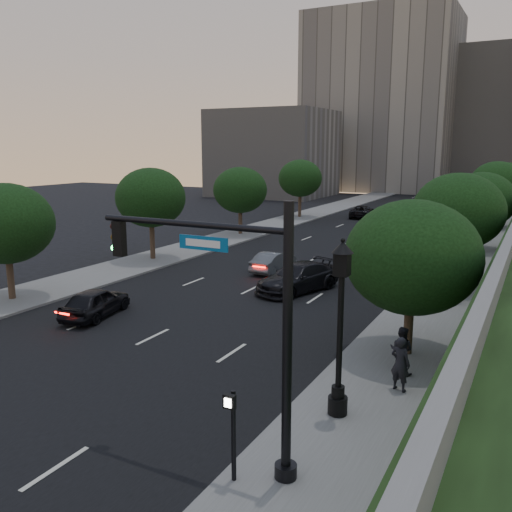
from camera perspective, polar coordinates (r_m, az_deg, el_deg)
The scene contains 27 objects.
ground at distance 20.95m, azimuth -19.54°, elevation -12.23°, with size 160.00×160.00×0.00m, color black.
road_surface at distance 45.86m, azimuth 9.00°, elevation 1.07°, with size 16.00×140.00×0.02m, color black.
sidewalk_right at distance 43.71m, azimuth 21.80°, elevation -0.05°, with size 4.50×140.00×0.15m, color slate.
sidewalk_left at distance 50.04m, azimuth -2.17°, elevation 2.14°, with size 4.50×140.00×0.15m, color slate.
office_block_left at distance 108.82m, azimuth 13.09°, elevation 15.31°, with size 26.00×20.00×32.00m, color gray.
office_block_mid at distance 115.15m, azimuth 24.26°, elevation 12.90°, with size 22.00×18.00×26.00m, color #99958C.
office_block_filler at distance 92.12m, azimuth 1.82°, elevation 10.74°, with size 18.00×16.00×14.00m, color #99958C.
tree_right_a at distance 21.56m, azimuth 16.14°, elevation -0.12°, with size 5.20×5.20×6.24m.
tree_right_b at distance 33.21m, azimuth 20.52°, elevation 4.40°, with size 5.20×5.20×6.74m.
tree_right_c at distance 46.12m, azimuth 22.65°, elevation 5.42°, with size 5.20×5.20×6.24m.
tree_right_d at distance 60.00m, azimuth 24.00°, elevation 6.99°, with size 5.20×5.20×6.74m.
tree_right_e at distance 74.97m, azimuth 24.83°, elevation 7.25°, with size 5.20×5.20×6.24m.
tree_left_a at distance 31.32m, azimuth -24.87°, elevation 3.11°, with size 5.00×5.00×6.34m.
tree_left_b at distance 39.65m, azimuth -11.03°, elevation 6.04°, with size 5.00×5.00×6.71m.
tree_left_c at distance 50.43m, azimuth -1.68°, elevation 6.95°, with size 5.00×5.00×6.34m.
tree_left_d at distance 62.93m, azimuth 4.67°, elevation 8.16°, with size 5.00×5.00×6.71m.
traffic_signal_mast at distance 13.34m, azimuth -1.00°, elevation -8.31°, with size 5.68×0.56×7.00m.
street_lamp at distance 16.47m, azimuth 8.81°, elevation -8.38°, with size 0.64×0.64×5.62m.
pedestrian_signal at distance 13.63m, azimuth -2.50°, elevation -17.62°, with size 0.30×0.33×2.50m.
sedan_near_left at distance 27.60m, azimuth -16.55°, elevation -4.69°, with size 1.72×4.28×1.46m, color black.
sedan_mid_left at distance 35.86m, azimuth 1.87°, elevation -0.61°, with size 1.44×4.13×1.36m, color #56595C.
sedan_far_left at distance 64.42m, azimuth 11.09°, elevation 4.61°, with size 2.38×5.15×1.43m, color black.
sedan_near_right at distance 31.09m, azimuth 4.44°, elevation -2.28°, with size 2.28×5.60×1.62m, color black.
sedan_far_right at distance 51.23m, azimuth 18.10°, elevation 2.59°, with size 1.83×4.55×1.55m, color #505457.
pedestrian_a at distance 18.98m, azimuth 14.95°, elevation -10.90°, with size 0.68×0.45×1.88m, color black.
pedestrian_b at distance 20.32m, azimuth 15.05°, elevation -9.56°, with size 0.85×0.67×1.76m, color black.
pedestrian_c at distance 30.07m, azimuth 20.43°, elevation -2.98°, with size 1.06×0.44×1.81m, color black.
Camera 1 is at (14.48, -12.74, 8.19)m, focal length 38.00 mm.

